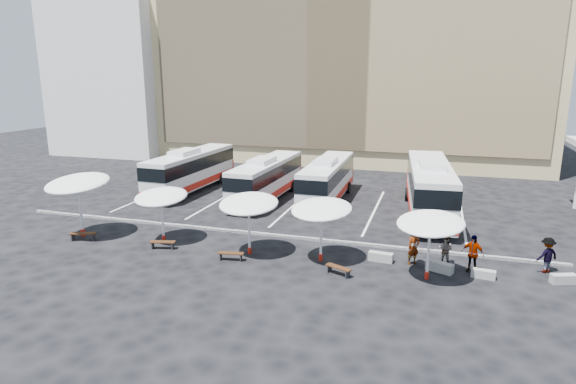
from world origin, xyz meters
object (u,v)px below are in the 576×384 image
(wood_bench_1, at_px, (163,243))
(passenger_3, at_px, (547,255))
(bus_3, at_px, (429,186))
(wood_bench_0, at_px, (83,235))
(wood_bench_3, at_px, (339,269))
(conc_bench_1, at_px, (439,267))
(conc_bench_3, at_px, (564,279))
(bus_1, at_px, (267,178))
(sunshade_4, at_px, (431,224))
(conc_bench_2, at_px, (483,274))
(wood_bench_2, at_px, (231,254))
(passenger_1, at_px, (446,250))
(sunshade_1, at_px, (161,197))
(conc_bench_0, at_px, (381,257))
(sunshade_2, at_px, (249,204))
(sunshade_0, at_px, (78,184))
(bus_2, at_px, (327,179))
(passenger_2, at_px, (472,253))
(sunshade_3, at_px, (321,209))
(bus_0, at_px, (191,169))
(passenger_0, at_px, (413,247))

(wood_bench_1, bearing_deg, passenger_3, 7.72)
(bus_3, relative_size, passenger_3, 7.02)
(wood_bench_0, height_order, wood_bench_3, wood_bench_0)
(wood_bench_0, relative_size, conc_bench_1, 1.20)
(wood_bench_3, xyz_separation_m, conc_bench_3, (10.32, 2.16, -0.10))
(bus_1, height_order, wood_bench_0, bus_1)
(sunshade_4, xyz_separation_m, passenger_3, (5.59, 2.56, -1.88))
(bus_1, height_order, conc_bench_2, bus_1)
(passenger_3, bearing_deg, conc_bench_2, -2.68)
(wood_bench_2, bearing_deg, conc_bench_2, 6.73)
(wood_bench_0, distance_m, passenger_1, 20.60)
(wood_bench_2, bearing_deg, wood_bench_1, 174.17)
(sunshade_4, xyz_separation_m, wood_bench_2, (-9.97, -0.58, -2.46))
(sunshade_1, xyz_separation_m, conc_bench_0, (12.61, 0.58, -2.45))
(sunshade_2, xyz_separation_m, wood_bench_0, (-10.22, -0.89, -2.47))
(bus_1, relative_size, sunshade_0, 2.63)
(conc_bench_3, distance_m, passenger_3, 1.49)
(bus_2, xyz_separation_m, passenger_3, (13.37, -10.29, -0.86))
(wood_bench_2, distance_m, passenger_2, 12.27)
(bus_3, relative_size, sunshade_0, 3.09)
(wood_bench_0, relative_size, conc_bench_0, 1.26)
(sunshade_1, bearing_deg, wood_bench_0, -164.00)
(bus_3, xyz_separation_m, conc_bench_0, (-2.13, -9.80, -1.80))
(sunshade_1, height_order, sunshade_2, sunshade_2)
(sunshade_0, xyz_separation_m, passenger_3, (25.76, 2.18, -2.37))
(bus_3, distance_m, sunshade_0, 22.81)
(sunshade_3, distance_m, passenger_3, 11.31)
(sunshade_1, relative_size, wood_bench_0, 1.99)
(conc_bench_3, relative_size, passenger_2, 0.62)
(sunshade_1, distance_m, passenger_3, 20.71)
(conc_bench_0, bearing_deg, sunshade_1, -177.35)
(bus_2, distance_m, sunshade_2, 12.41)
(wood_bench_1, relative_size, conc_bench_3, 1.25)
(conc_bench_2, xyz_separation_m, passenger_1, (-1.75, 1.35, 0.57))
(conc_bench_1, bearing_deg, conc_bench_0, 169.82)
(sunshade_4, relative_size, wood_bench_1, 2.74)
(sunshade_1, distance_m, wood_bench_1, 2.71)
(wood_bench_3, xyz_separation_m, conc_bench_2, (6.75, 1.69, -0.11))
(wood_bench_0, bearing_deg, bus_0, 89.70)
(passenger_3, bearing_deg, bus_0, -54.44)
(bus_2, height_order, passenger_1, bus_2)
(bus_0, xyz_separation_m, bus_1, (7.08, -0.99, -0.09))
(conc_bench_3, bearing_deg, wood_bench_2, -173.09)
(sunshade_4, distance_m, conc_bench_0, 3.84)
(sunshade_0, height_order, sunshade_3, sunshade_0)
(passenger_0, bearing_deg, sunshade_3, 154.87)
(sunshade_0, distance_m, sunshade_1, 5.26)
(wood_bench_3, relative_size, conc_bench_2, 1.26)
(bus_3, relative_size, wood_bench_2, 8.97)
(bus_2, distance_m, passenger_1, 13.72)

